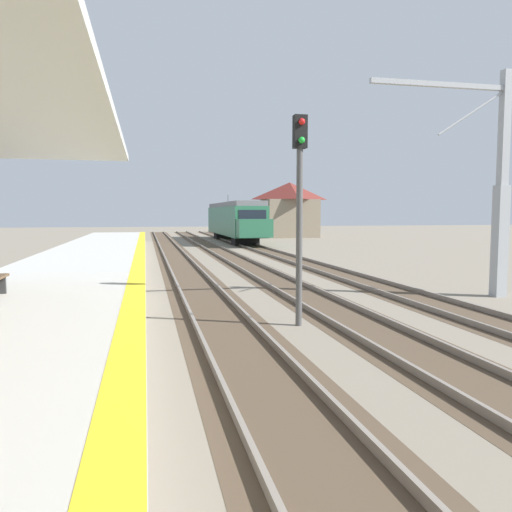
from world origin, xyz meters
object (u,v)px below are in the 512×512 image
(catenary_pylon_far_side, at_px, (494,190))
(distant_trackside_house, at_px, (290,209))
(approaching_train, at_px, (235,220))
(rail_signal_post, at_px, (300,198))

(catenary_pylon_far_side, xyz_separation_m, distant_trackside_house, (5.24, 42.56, -0.27))
(approaching_train, bearing_deg, distant_trackside_house, 44.48)
(rail_signal_post, bearing_deg, distant_trackside_house, 74.18)
(rail_signal_post, xyz_separation_m, distant_trackside_house, (12.86, 45.40, 0.14))
(rail_signal_post, bearing_deg, approaching_train, 82.51)
(approaching_train, xyz_separation_m, distant_trackside_house, (7.92, 7.77, 1.16))
(catenary_pylon_far_side, relative_size, distant_trackside_house, 1.14)
(approaching_train, height_order, rail_signal_post, rail_signal_post)
(approaching_train, bearing_deg, rail_signal_post, -97.49)
(catenary_pylon_far_side, bearing_deg, rail_signal_post, -159.58)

